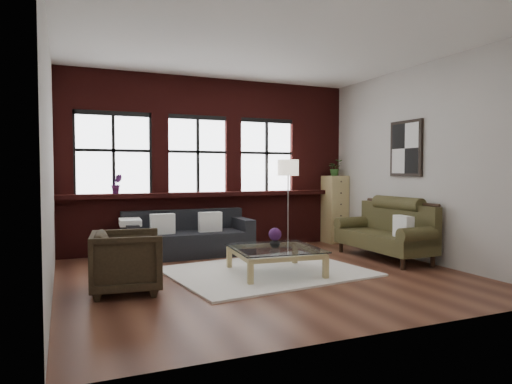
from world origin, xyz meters
name	(u,v)px	position (x,y,z in m)	size (l,w,h in m)	color
floor	(266,275)	(0.00, 0.00, 0.00)	(5.50, 5.50, 0.00)	#502A1D
ceiling	(266,45)	(0.00, 0.00, 3.20)	(5.50, 5.50, 0.00)	white
wall_back	(212,164)	(0.00, 2.50, 1.60)	(5.50, 5.50, 0.00)	beige
wall_front	(382,156)	(0.00, -2.50, 1.60)	(5.50, 5.50, 0.00)	beige
wall_left	(50,160)	(-2.75, 0.00, 1.60)	(5.00, 5.00, 0.00)	beige
wall_right	(420,163)	(2.75, 0.00, 1.60)	(5.00, 5.00, 0.00)	beige
brick_backwall	(213,164)	(0.00, 2.44, 1.60)	(5.50, 0.12, 3.20)	#441210
sill_ledge	(215,194)	(0.00, 2.35, 1.04)	(5.50, 0.30, 0.08)	#441210
window_left	(113,155)	(-1.80, 2.45, 1.75)	(1.38, 0.10, 1.50)	black
window_mid	(197,156)	(-0.30, 2.45, 1.75)	(1.38, 0.10, 1.50)	black
window_right	(266,157)	(1.10, 2.45, 1.75)	(1.38, 0.10, 1.50)	black
wall_poster	(406,148)	(2.72, 0.30, 1.85)	(0.05, 0.74, 0.94)	black
shag_rug	(267,271)	(0.09, 0.17, 0.01)	(2.70, 2.12, 0.03)	white
dark_sofa	(188,233)	(-0.62, 1.90, 0.39)	(2.18, 0.88, 0.79)	black
pillow_a	(163,224)	(-1.09, 1.80, 0.59)	(0.40, 0.14, 0.34)	white
pillow_b	(210,222)	(-0.26, 1.80, 0.59)	(0.40, 0.14, 0.34)	white
vintage_settee	(383,229)	(2.30, 0.34, 0.50)	(0.84, 1.88, 1.00)	#3E391C
pillow_settee	(403,227)	(2.22, -0.24, 0.61)	(0.14, 0.38, 0.34)	white
armchair	(127,262)	(-1.92, -0.16, 0.38)	(0.80, 0.83, 0.75)	black
coffee_table	(275,261)	(0.14, 0.01, 0.19)	(1.18, 1.18, 0.40)	tan
vase	(275,242)	(0.14, 0.01, 0.46)	(0.15, 0.15, 0.15)	#B2B2B2
flowers	(275,234)	(0.14, 0.01, 0.57)	(0.18, 0.18, 0.18)	#481D55
drawer_chest	(335,209)	(2.53, 2.18, 0.69)	(0.42, 0.42, 1.37)	tan
potted_plant_top	(335,168)	(2.53, 2.18, 1.54)	(0.30, 0.26, 0.33)	#2D5923
floor_lamp	(288,200)	(1.33, 1.94, 0.92)	(0.40, 0.40, 1.84)	#A5A5A8
sill_plant	(117,184)	(-1.76, 2.32, 1.25)	(0.19, 0.15, 0.34)	#481D55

